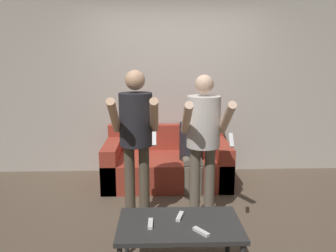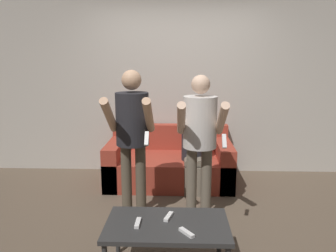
# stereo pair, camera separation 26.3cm
# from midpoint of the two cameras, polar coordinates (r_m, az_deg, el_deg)

# --- Properties ---
(ground_plane) EXTENTS (14.00, 14.00, 0.00)m
(ground_plane) POSITION_cam_midpoint_polar(r_m,az_deg,el_deg) (3.75, -0.14, -15.50)
(ground_plane) COLOR brown
(wall_back) EXTENTS (6.40, 0.06, 2.70)m
(wall_back) POSITION_cam_midpoint_polar(r_m,az_deg,el_deg) (4.94, -0.72, 7.43)
(wall_back) COLOR #B7B2A8
(wall_back) RESTS_ON ground_plane
(couch) EXTENTS (1.70, 0.96, 0.75)m
(couch) POSITION_cam_midpoint_polar(r_m,az_deg,el_deg) (4.65, -1.88, -6.63)
(couch) COLOR #9E3828
(couch) RESTS_ON ground_plane
(person_standing_left) EXTENTS (0.46, 0.65, 1.60)m
(person_standing_left) POSITION_cam_midpoint_polar(r_m,az_deg,el_deg) (3.34, -7.85, -0.70)
(person_standing_left) COLOR brown
(person_standing_left) RESTS_ON ground_plane
(person_standing_right) EXTENTS (0.46, 0.65, 1.56)m
(person_standing_right) POSITION_cam_midpoint_polar(r_m,az_deg,el_deg) (3.35, 3.97, -1.10)
(person_standing_right) COLOR #6B6051
(person_standing_right) RESTS_ON ground_plane
(person_seated) EXTENTS (0.32, 0.54, 1.10)m
(person_seated) POSITION_cam_midpoint_polar(r_m,az_deg,el_deg) (4.34, 2.43, -3.29)
(person_seated) COLOR #6B6051
(person_seated) RESTS_ON ground_plane
(coffee_table) EXTENTS (0.98, 0.57, 0.43)m
(coffee_table) POSITION_cam_midpoint_polar(r_m,az_deg,el_deg) (2.73, -0.88, -17.36)
(coffee_table) COLOR #2D2D2D
(coffee_table) RESTS_ON ground_plane
(remote_near) EXTENTS (0.12, 0.14, 0.02)m
(remote_near) POSITION_cam_midpoint_polar(r_m,az_deg,el_deg) (2.57, 2.74, -17.96)
(remote_near) COLOR white
(remote_near) RESTS_ON coffee_table
(remote_mid) EXTENTS (0.04, 0.15, 0.02)m
(remote_mid) POSITION_cam_midpoint_polar(r_m,az_deg,el_deg) (2.69, -6.00, -16.61)
(remote_mid) COLOR white
(remote_mid) RESTS_ON coffee_table
(remote_far) EXTENTS (0.08, 0.15, 0.02)m
(remote_far) POSITION_cam_midpoint_polar(r_m,az_deg,el_deg) (2.78, -0.73, -15.50)
(remote_far) COLOR white
(remote_far) RESTS_ON coffee_table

